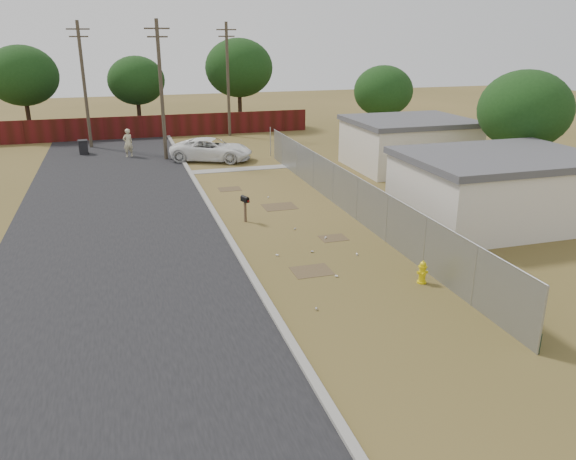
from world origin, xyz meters
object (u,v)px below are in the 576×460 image
object	(u,v)px
mailbox	(245,201)
pedestrian	(128,143)
fire_hydrant	(422,272)
trash_bin	(83,147)
pickup_truck	(212,149)

from	to	relation	value
mailbox	pedestrian	size ratio (longest dim) A/B	0.62
fire_hydrant	pedestrian	distance (m)	26.14
fire_hydrant	mailbox	size ratio (longest dim) A/B	0.68
trash_bin	mailbox	bearing A→B (deg)	-67.33
pickup_truck	pedestrian	xyz separation A→B (m)	(-5.32, 2.87, 0.22)
fire_hydrant	trash_bin	size ratio (longest dim) A/B	0.81
pickup_truck	pedestrian	bearing A→B (deg)	86.26
fire_hydrant	trash_bin	world-z (taller)	trash_bin
fire_hydrant	mailbox	world-z (taller)	mailbox
pickup_truck	trash_bin	bearing A→B (deg)	85.06
fire_hydrant	pedestrian	size ratio (longest dim) A/B	0.42
fire_hydrant	trash_bin	bearing A→B (deg)	114.24
mailbox	fire_hydrant	bearing A→B (deg)	-62.42
mailbox	trash_bin	xyz separation A→B (m)	(-7.61, 18.22, -0.44)
mailbox	pedestrian	bearing A→B (deg)	105.62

